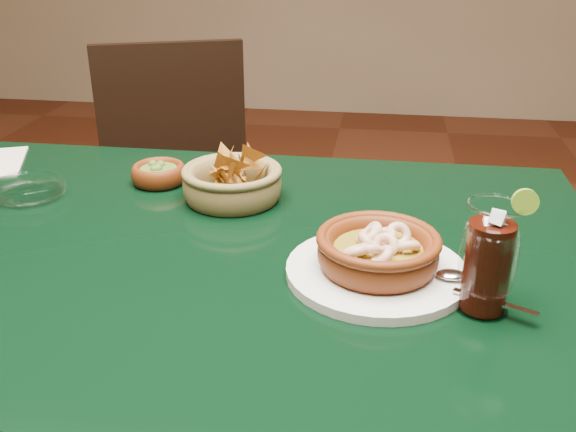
# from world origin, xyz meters

# --- Properties ---
(dining_table) EXTENTS (1.20, 0.80, 0.75)m
(dining_table) POSITION_xyz_m (0.00, 0.00, 0.65)
(dining_table) COLOR black
(dining_table) RESTS_ON ground
(dining_chair) EXTENTS (0.54, 0.54, 0.90)m
(dining_chair) POSITION_xyz_m (-0.26, 0.70, 0.49)
(dining_chair) COLOR black
(dining_chair) RESTS_ON ground
(shrimp_plate) EXTENTS (0.31, 0.24, 0.08)m
(shrimp_plate) POSITION_xyz_m (0.26, -0.06, 0.78)
(shrimp_plate) COLOR silver
(shrimp_plate) RESTS_ON dining_table
(chip_basket) EXTENTS (0.20, 0.20, 0.12)m
(chip_basket) POSITION_xyz_m (0.02, 0.16, 0.78)
(chip_basket) COLOR olive
(chip_basket) RESTS_ON dining_table
(guacamole_ramekin) EXTENTS (0.12, 0.12, 0.04)m
(guacamole_ramekin) POSITION_xyz_m (-0.13, 0.22, 0.77)
(guacamole_ramekin) COLOR #4F1E09
(guacamole_ramekin) RESTS_ON dining_table
(cola_drink) EXTENTS (0.14, 0.14, 0.16)m
(cola_drink) POSITION_xyz_m (0.39, -0.12, 0.82)
(cola_drink) COLOR white
(cola_drink) RESTS_ON dining_table
(glass_ashtray) EXTENTS (0.13, 0.13, 0.03)m
(glass_ashtray) POSITION_xyz_m (-0.33, 0.12, 0.76)
(glass_ashtray) COLOR white
(glass_ashtray) RESTS_ON dining_table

